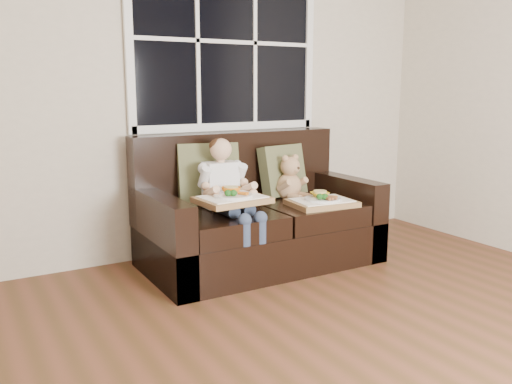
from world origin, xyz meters
TOP-DOWN VIEW (x-y plane):
  - room_walls at (0.00, 0.00)m, footprint 4.52×5.02m
  - window_back at (0.36, 2.48)m, footprint 1.62×0.04m
  - loveseat at (0.36, 2.02)m, footprint 1.70×0.92m
  - pillow_left at (0.04, 2.17)m, footprint 0.48×0.30m
  - pillow_right at (0.69, 2.17)m, footprint 0.43×0.26m
  - child at (0.05, 1.90)m, footprint 0.34×0.58m
  - teddy_bear at (0.67, 2.04)m, footprint 0.24×0.29m
  - tray_left at (0.00, 1.73)m, footprint 0.48×0.38m
  - tray_right at (0.73, 1.71)m, footprint 0.49×0.39m

SIDE VIEW (x-z plane):
  - loveseat at x=0.36m, z-range -0.17..0.79m
  - tray_right at x=0.73m, z-range 0.43..0.53m
  - tray_left at x=0.00m, z-range 0.53..0.63m
  - teddy_bear at x=0.67m, z-range 0.41..0.77m
  - child at x=0.05m, z-range 0.24..1.01m
  - pillow_right at x=0.69m, z-range 0.44..0.86m
  - pillow_left at x=0.04m, z-range 0.44..0.90m
  - room_walls at x=0.00m, z-range 0.24..2.95m
  - window_back at x=0.36m, z-range 0.96..2.33m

